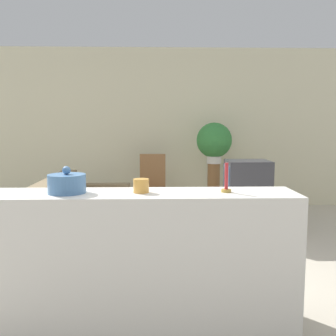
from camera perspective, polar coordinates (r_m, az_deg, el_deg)
The scene contains 12 objects.
ground_plane at distance 3.35m, azimuth -6.40°, elevation -18.46°, with size 14.00×14.00×0.00m, color beige.
wall_back at distance 6.46m, azimuth -4.05°, elevation 6.04°, with size 9.00×0.06×2.70m.
couch at distance 4.83m, azimuth -12.84°, elevation -7.28°, with size 0.98×1.73×0.76m.
tv_stand at distance 5.04m, azimuth 11.92°, elevation -7.12°, with size 0.82×0.50×0.46m.
television at distance 4.95m, azimuth 11.98°, elevation -1.73°, with size 0.56×0.47×0.50m.
wooden_chair at distance 5.72m, azimuth -2.36°, elevation -2.45°, with size 0.44×0.44×0.96m.
plant_stand at distance 6.01m, azimuth 6.94°, elevation -3.13°, with size 0.19×0.19×0.81m.
potted_plant at distance 5.92m, azimuth 7.04°, elevation 4.11°, with size 0.55×0.55×0.64m.
foreground_counter at distance 2.70m, azimuth -7.44°, elevation -13.81°, with size 2.45×0.44×0.96m.
decorative_bowl at distance 2.62m, azimuth -15.16°, elevation -2.28°, with size 0.25×0.25×0.18m.
candle_jar at distance 2.55m, azimuth -4.12°, elevation -2.71°, with size 0.11×0.11×0.09m.
candlestick at distance 2.59m, azimuth 8.88°, elevation -2.30°, with size 0.07×0.07×0.20m.
Camera 1 is at (0.27, -3.02, 1.42)m, focal length 40.00 mm.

